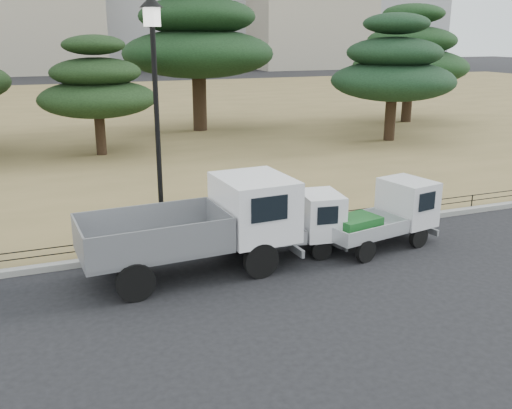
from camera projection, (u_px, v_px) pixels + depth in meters
name	position (u px, v px, depth m)	size (l,w,h in m)	color
ground	(286.00, 278.00, 13.73)	(220.00, 220.00, 0.00)	black
lawn	(111.00, 115.00, 40.99)	(120.00, 56.00, 0.15)	olive
curb	(248.00, 240.00, 16.03)	(120.00, 0.25, 0.16)	gray
truck_large	(202.00, 223.00, 13.81)	(5.27, 2.35, 2.25)	black
truck_kei_front	(293.00, 225.00, 15.04)	(3.22, 1.68, 1.63)	black
truck_kei_rear	(386.00, 215.00, 15.66)	(3.54, 2.02, 1.74)	black
street_lamp	(155.00, 83.00, 14.21)	(0.57, 0.57, 6.38)	black
pipe_fence	(246.00, 227.00, 16.06)	(38.00, 0.04, 0.40)	black
pine_center_left	(97.00, 87.00, 26.22)	(5.40, 5.40, 5.49)	black
pine_center_right	(198.00, 37.00, 32.43)	(8.69, 8.69, 9.22)	black
pine_east_near	(394.00, 68.00, 29.72)	(6.50, 6.50, 6.56)	black
pine_east_far	(411.00, 55.00, 36.06)	(7.29, 7.29, 7.32)	black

